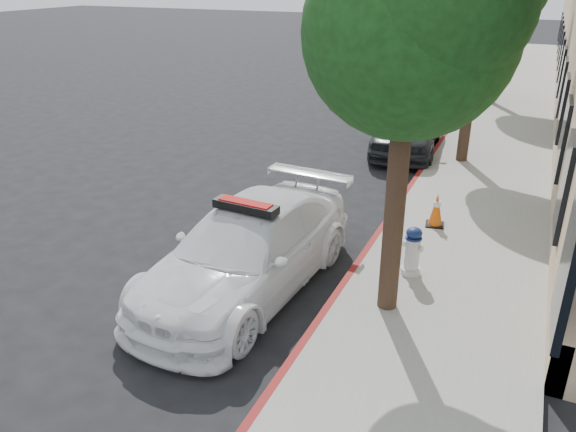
{
  "coord_description": "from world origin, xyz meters",
  "views": [
    {
      "loc": [
        4.51,
        -9.46,
        4.98
      ],
      "look_at": [
        0.86,
        -1.22,
        1.0
      ],
      "focal_mm": 35.0,
      "sensor_mm": 36.0,
      "label": 1
    }
  ],
  "objects_px": {
    "parked_car_far": "(448,86)",
    "fire_hydrant": "(412,251)",
    "parked_car_mid": "(408,126)",
    "traffic_cone": "(436,210)",
    "police_car": "(247,250)"
  },
  "relations": [
    {
      "from": "parked_car_far",
      "to": "parked_car_mid",
      "type": "bearing_deg",
      "value": -91.41
    },
    {
      "from": "police_car",
      "to": "parked_car_mid",
      "type": "distance_m",
      "value": 8.95
    },
    {
      "from": "parked_car_far",
      "to": "traffic_cone",
      "type": "height_order",
      "value": "parked_car_far"
    },
    {
      "from": "police_car",
      "to": "fire_hydrant",
      "type": "bearing_deg",
      "value": 33.19
    },
    {
      "from": "parked_car_mid",
      "to": "fire_hydrant",
      "type": "xyz_separation_m",
      "value": [
        1.81,
        -7.57,
        -0.18
      ]
    },
    {
      "from": "parked_car_mid",
      "to": "fire_hydrant",
      "type": "bearing_deg",
      "value": -82.58
    },
    {
      "from": "fire_hydrant",
      "to": "traffic_cone",
      "type": "xyz_separation_m",
      "value": [
        0.02,
        2.19,
        -0.08
      ]
    },
    {
      "from": "police_car",
      "to": "traffic_cone",
      "type": "relative_size",
      "value": 7.36
    },
    {
      "from": "police_car",
      "to": "parked_car_far",
      "type": "bearing_deg",
      "value": 91.96
    },
    {
      "from": "parked_car_far",
      "to": "fire_hydrant",
      "type": "relative_size",
      "value": 4.6
    },
    {
      "from": "police_car",
      "to": "parked_car_far",
      "type": "distance_m",
      "value": 16.22
    },
    {
      "from": "parked_car_mid",
      "to": "traffic_cone",
      "type": "xyz_separation_m",
      "value": [
        1.83,
        -5.38,
        -0.26
      ]
    },
    {
      "from": "parked_car_far",
      "to": "traffic_cone",
      "type": "xyz_separation_m",
      "value": [
        1.83,
        -12.66,
        -0.17
      ]
    },
    {
      "from": "parked_car_mid",
      "to": "parked_car_far",
      "type": "relative_size",
      "value": 1.1
    },
    {
      "from": "police_car",
      "to": "parked_car_mid",
      "type": "bearing_deg",
      "value": 90.11
    }
  ]
}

